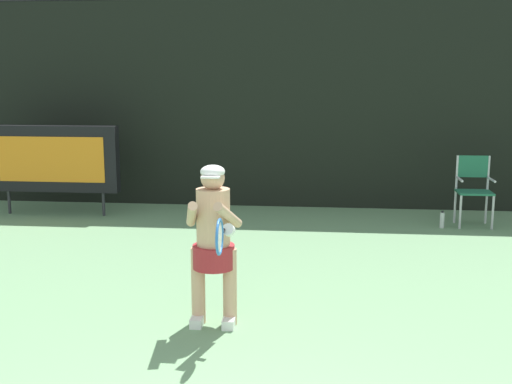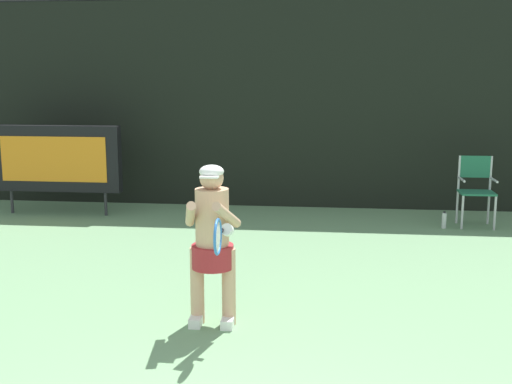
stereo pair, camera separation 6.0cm
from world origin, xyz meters
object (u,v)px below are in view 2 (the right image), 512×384
scoreboard (56,159)px  water_bottle (444,220)px  umpire_chair (476,187)px  tennis_racket (218,236)px  tennis_player (212,238)px

scoreboard → water_bottle: 6.35m
umpire_chair → tennis_racket: bearing=-123.0°
scoreboard → tennis_racket: size_ratio=3.65×
scoreboard → water_bottle: (6.29, -0.30, -0.82)m
tennis_racket → umpire_chair: bearing=72.6°
water_bottle → tennis_player: size_ratio=0.18×
umpire_chair → tennis_player: size_ratio=0.71×
scoreboard → umpire_chair: size_ratio=2.04×
umpire_chair → water_bottle: bearing=-154.4°
tennis_player → water_bottle: bearing=55.8°
water_bottle → scoreboard: bearing=177.3°
scoreboard → water_bottle: bearing=-2.7°
water_bottle → tennis_player: 5.09m
water_bottle → tennis_racket: bearing=-119.9°
water_bottle → tennis_racket: (-2.69, -4.68, 0.86)m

